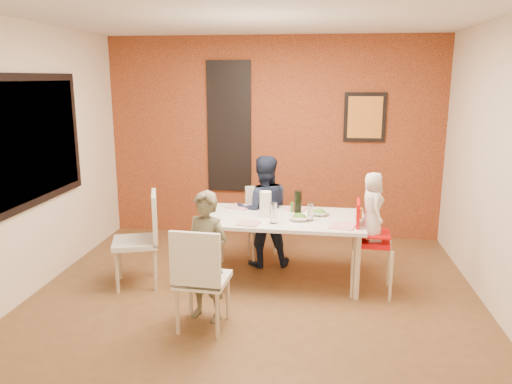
# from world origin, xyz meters

# --- Properties ---
(ground) EXTENTS (4.50, 4.50, 0.00)m
(ground) POSITION_xyz_m (0.00, 0.00, 0.00)
(ground) COLOR brown
(ground) RESTS_ON ground
(ceiling) EXTENTS (4.50, 4.50, 0.02)m
(ceiling) POSITION_xyz_m (0.00, 0.00, 2.70)
(ceiling) COLOR silver
(ceiling) RESTS_ON wall_back
(wall_back) EXTENTS (4.50, 0.02, 2.70)m
(wall_back) POSITION_xyz_m (0.00, 2.25, 1.35)
(wall_back) COLOR #F1E2C7
(wall_back) RESTS_ON ground
(wall_front) EXTENTS (4.50, 0.02, 2.70)m
(wall_front) POSITION_xyz_m (0.00, -2.25, 1.35)
(wall_front) COLOR #F1E2C7
(wall_front) RESTS_ON ground
(wall_left) EXTENTS (0.02, 4.50, 2.70)m
(wall_left) POSITION_xyz_m (-2.25, 0.00, 1.35)
(wall_left) COLOR #F1E2C7
(wall_left) RESTS_ON ground
(wall_right) EXTENTS (0.02, 4.50, 2.70)m
(wall_right) POSITION_xyz_m (2.25, 0.00, 1.35)
(wall_right) COLOR #F1E2C7
(wall_right) RESTS_ON ground
(brick_accent_wall) EXTENTS (4.50, 0.02, 2.70)m
(brick_accent_wall) POSITION_xyz_m (0.00, 2.23, 1.35)
(brick_accent_wall) COLOR maroon
(brick_accent_wall) RESTS_ON ground
(picture_window_frame) EXTENTS (0.05, 1.70, 1.30)m
(picture_window_frame) POSITION_xyz_m (-2.22, 0.20, 1.55)
(picture_window_frame) COLOR black
(picture_window_frame) RESTS_ON wall_left
(picture_window_pane) EXTENTS (0.02, 1.55, 1.15)m
(picture_window_pane) POSITION_xyz_m (-2.21, 0.20, 1.55)
(picture_window_pane) COLOR black
(picture_window_pane) RESTS_ON wall_left
(glassblock_strip) EXTENTS (0.55, 0.03, 1.70)m
(glassblock_strip) POSITION_xyz_m (-0.60, 2.21, 1.50)
(glassblock_strip) COLOR silver
(glassblock_strip) RESTS_ON wall_back
(glassblock_surround) EXTENTS (0.60, 0.03, 1.76)m
(glassblock_surround) POSITION_xyz_m (-0.60, 2.21, 1.50)
(glassblock_surround) COLOR black
(glassblock_surround) RESTS_ON wall_back
(art_print_frame) EXTENTS (0.54, 0.03, 0.64)m
(art_print_frame) POSITION_xyz_m (1.20, 2.21, 1.65)
(art_print_frame) COLOR black
(art_print_frame) RESTS_ON wall_back
(art_print_canvas) EXTENTS (0.44, 0.01, 0.54)m
(art_print_canvas) POSITION_xyz_m (1.20, 2.19, 1.65)
(art_print_canvas) COLOR gold
(art_print_canvas) RESTS_ON wall_back
(dining_table) EXTENTS (1.73, 1.01, 0.71)m
(dining_table) POSITION_xyz_m (0.25, 0.64, 0.65)
(dining_table) COLOR white
(dining_table) RESTS_ON ground
(chair_near) EXTENTS (0.46, 0.46, 0.93)m
(chair_near) POSITION_xyz_m (-0.37, -0.59, 0.52)
(chair_near) COLOR white
(chair_near) RESTS_ON ground
(chair_far) EXTENTS (0.51, 0.51, 0.88)m
(chair_far) POSITION_xyz_m (-0.03, 1.29, 0.49)
(chair_far) COLOR silver
(chair_far) RESTS_ON ground
(chair_left) EXTENTS (0.58, 0.58, 1.00)m
(chair_left) POSITION_xyz_m (-1.19, 0.33, 0.56)
(chair_left) COLOR beige
(chair_left) RESTS_ON ground
(high_chair) EXTENTS (0.43, 0.43, 0.95)m
(high_chair) POSITION_xyz_m (1.13, 0.42, 0.57)
(high_chair) COLOR red
(high_chair) RESTS_ON ground
(child_near) EXTENTS (0.51, 0.42, 1.19)m
(child_near) POSITION_xyz_m (-0.37, -0.35, 0.60)
(child_near) COLOR brown
(child_near) RESTS_ON ground
(child_far) EXTENTS (0.72, 0.61, 1.30)m
(child_far) POSITION_xyz_m (-0.01, 1.06, 0.65)
(child_far) COLOR #161D31
(child_far) RESTS_ON ground
(toddler) EXTENTS (0.28, 0.38, 0.69)m
(toddler) POSITION_xyz_m (1.15, 0.41, 0.91)
(toddler) COLOR silver
(toddler) RESTS_ON high_chair
(plate_near_left) EXTENTS (0.25, 0.25, 0.01)m
(plate_near_left) POSITION_xyz_m (-0.08, 0.33, 0.71)
(plate_near_left) COLOR silver
(plate_near_left) RESTS_ON dining_table
(plate_far_mid) EXTENTS (0.27, 0.27, 0.01)m
(plate_far_mid) POSITION_xyz_m (0.37, 0.94, 0.71)
(plate_far_mid) COLOR white
(plate_far_mid) RESTS_ON dining_table
(plate_near_right) EXTENTS (0.29, 0.29, 0.01)m
(plate_near_right) POSITION_xyz_m (0.86, 0.35, 0.71)
(plate_near_right) COLOR white
(plate_near_right) RESTS_ON dining_table
(plate_far_left) EXTENTS (0.31, 0.31, 0.01)m
(plate_far_left) POSITION_xyz_m (-0.27, 0.97, 0.72)
(plate_far_left) COLOR white
(plate_far_left) RESTS_ON dining_table
(salad_bowl_a) EXTENTS (0.23, 0.23, 0.05)m
(salad_bowl_a) POSITION_xyz_m (0.43, 0.53, 0.74)
(salad_bowl_a) COLOR white
(salad_bowl_a) RESTS_ON dining_table
(salad_bowl_b) EXTENTS (0.21, 0.21, 0.05)m
(salad_bowl_b) POSITION_xyz_m (0.63, 0.75, 0.73)
(salad_bowl_b) COLOR silver
(salad_bowl_b) RESTS_ON dining_table
(wine_bottle) EXTENTS (0.08, 0.08, 0.29)m
(wine_bottle) POSITION_xyz_m (0.41, 0.64, 0.85)
(wine_bottle) COLOR black
(wine_bottle) RESTS_ON dining_table
(wine_glass_a) EXTENTS (0.07, 0.07, 0.21)m
(wine_glass_a) POSITION_xyz_m (0.17, 0.39, 0.81)
(wine_glass_a) COLOR white
(wine_glass_a) RESTS_ON dining_table
(wine_glass_b) EXTENTS (0.06, 0.06, 0.18)m
(wine_glass_b) POSITION_xyz_m (0.54, 0.53, 0.80)
(wine_glass_b) COLOR white
(wine_glass_b) RESTS_ON dining_table
(paper_towel_roll) EXTENTS (0.12, 0.12, 0.28)m
(paper_towel_roll) POSITION_xyz_m (0.06, 0.60, 0.85)
(paper_towel_roll) COLOR white
(paper_towel_roll) RESTS_ON dining_table
(condiment_red) EXTENTS (0.04, 0.04, 0.16)m
(condiment_red) POSITION_xyz_m (0.38, 0.65, 0.79)
(condiment_red) COLOR red
(condiment_red) RESTS_ON dining_table
(condiment_green) EXTENTS (0.04, 0.04, 0.15)m
(condiment_green) POSITION_xyz_m (0.35, 0.66, 0.79)
(condiment_green) COLOR #337928
(condiment_green) RESTS_ON dining_table
(condiment_brown) EXTENTS (0.04, 0.04, 0.15)m
(condiment_brown) POSITION_xyz_m (0.37, 0.66, 0.78)
(condiment_brown) COLOR brown
(condiment_brown) RESTS_ON dining_table
(sippy_cup) EXTENTS (0.07, 0.07, 0.12)m
(sippy_cup) POSITION_xyz_m (1.05, 0.66, 0.77)
(sippy_cup) COLOR orange
(sippy_cup) RESTS_ON dining_table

